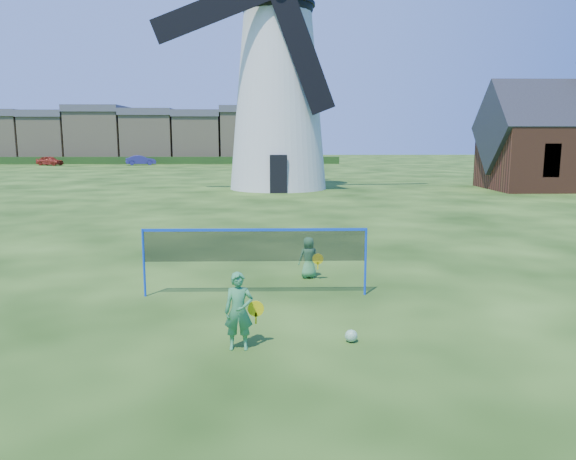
% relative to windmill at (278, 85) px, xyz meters
% --- Properties ---
extents(ground, '(220.00, 220.00, 0.00)m').
position_rel_windmill_xyz_m(ground, '(-0.14, -27.30, -7.17)').
color(ground, black).
rests_on(ground, ground).
extents(windmill, '(16.25, 6.81, 21.28)m').
position_rel_windmill_xyz_m(windmill, '(0.00, 0.00, 0.00)').
color(windmill, silver).
rests_on(windmill, ground).
extents(badminton_net, '(5.05, 0.05, 1.55)m').
position_rel_windmill_xyz_m(badminton_net, '(-0.68, -26.87, -6.03)').
color(badminton_net, blue).
rests_on(badminton_net, ground).
extents(player_girl, '(0.67, 0.36, 1.33)m').
position_rel_windmill_xyz_m(player_girl, '(-0.84, -30.05, -6.50)').
color(player_girl, '#36874F').
rests_on(player_girl, ground).
extents(player_boy, '(0.65, 0.46, 1.06)m').
position_rel_windmill_xyz_m(player_boy, '(0.63, -25.29, -6.64)').
color(player_boy, '#499856').
rests_on(player_boy, ground).
extents(play_ball, '(0.22, 0.22, 0.22)m').
position_rel_windmill_xyz_m(play_ball, '(1.10, -29.78, -7.06)').
color(play_ball, green).
rests_on(play_ball, ground).
extents(terraced_houses, '(51.92, 8.40, 8.32)m').
position_rel_windmill_xyz_m(terraced_houses, '(-26.29, 44.70, -3.14)').
color(terraced_houses, tan).
rests_on(terraced_houses, ground).
extents(hedge, '(62.00, 0.80, 1.00)m').
position_rel_windmill_xyz_m(hedge, '(-22.14, 38.70, -6.67)').
color(hedge, '#193814').
rests_on(hedge, ground).
extents(car_left, '(3.92, 2.59, 1.24)m').
position_rel_windmill_xyz_m(car_left, '(-30.22, 34.77, -6.55)').
color(car_left, maroon).
rests_on(car_left, ground).
extents(car_right, '(4.16, 2.42, 1.30)m').
position_rel_windmill_xyz_m(car_right, '(-18.34, 35.51, -6.52)').
color(car_right, navy).
rests_on(car_right, ground).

